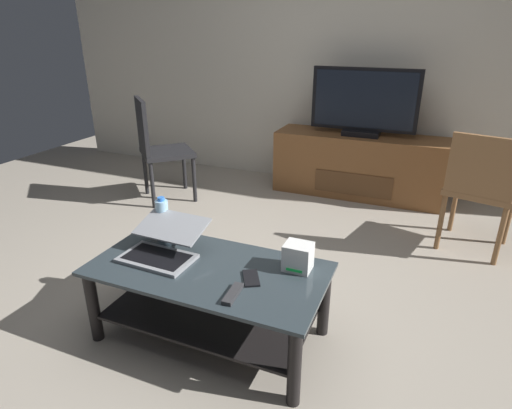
{
  "coord_description": "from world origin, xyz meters",
  "views": [
    {
      "loc": [
        0.84,
        -1.9,
        1.5
      ],
      "look_at": [
        -0.03,
        0.16,
        0.56
      ],
      "focal_mm": 29.7,
      "sensor_mm": 36.0,
      "label": 1
    }
  ],
  "objects_px": {
    "dining_chair": "(481,186)",
    "laptop": "(163,245)",
    "coffee_table": "(209,290)",
    "media_cabinet": "(358,165)",
    "router_box": "(298,257)",
    "side_chair": "(157,145)",
    "water_bottle_near": "(163,218)",
    "cell_phone": "(251,278)",
    "television": "(364,104)",
    "tv_remote": "(233,294)"
  },
  "relations": [
    {
      "from": "side_chair",
      "to": "media_cabinet",
      "type": "bearing_deg",
      "value": 26.55
    },
    {
      "from": "water_bottle_near",
      "to": "television",
      "type": "bearing_deg",
      "value": 71.38
    },
    {
      "from": "coffee_table",
      "to": "laptop",
      "type": "height_order",
      "value": "laptop"
    },
    {
      "from": "television",
      "to": "tv_remote",
      "type": "distance_m",
      "value": 2.56
    },
    {
      "from": "dining_chair",
      "to": "laptop",
      "type": "relative_size",
      "value": 2.3
    },
    {
      "from": "tv_remote",
      "to": "coffee_table",
      "type": "bearing_deg",
      "value": 138.73
    },
    {
      "from": "dining_chair",
      "to": "side_chair",
      "type": "bearing_deg",
      "value": -179.67
    },
    {
      "from": "router_box",
      "to": "tv_remote",
      "type": "height_order",
      "value": "router_box"
    },
    {
      "from": "router_box",
      "to": "water_bottle_near",
      "type": "bearing_deg",
      "value": 175.94
    },
    {
      "from": "tv_remote",
      "to": "dining_chair",
      "type": "bearing_deg",
      "value": 54.46
    },
    {
      "from": "coffee_table",
      "to": "television",
      "type": "bearing_deg",
      "value": 82.24
    },
    {
      "from": "coffee_table",
      "to": "dining_chair",
      "type": "distance_m",
      "value": 2.02
    },
    {
      "from": "side_chair",
      "to": "router_box",
      "type": "height_order",
      "value": "side_chair"
    },
    {
      "from": "coffee_table",
      "to": "laptop",
      "type": "distance_m",
      "value": 0.33
    },
    {
      "from": "dining_chair",
      "to": "laptop",
      "type": "distance_m",
      "value": 2.18
    },
    {
      "from": "coffee_table",
      "to": "laptop",
      "type": "xyz_separation_m",
      "value": [
        -0.27,
        0.02,
        0.19
      ]
    },
    {
      "from": "coffee_table",
      "to": "side_chair",
      "type": "distance_m",
      "value": 2.06
    },
    {
      "from": "television",
      "to": "side_chair",
      "type": "height_order",
      "value": "television"
    },
    {
      "from": "water_bottle_near",
      "to": "coffee_table",
      "type": "bearing_deg",
      "value": -28.25
    },
    {
      "from": "coffee_table",
      "to": "cell_phone",
      "type": "distance_m",
      "value": 0.27
    },
    {
      "from": "media_cabinet",
      "to": "router_box",
      "type": "bearing_deg",
      "value": -87.65
    },
    {
      "from": "router_box",
      "to": "water_bottle_near",
      "type": "distance_m",
      "value": 0.81
    },
    {
      "from": "television",
      "to": "media_cabinet",
      "type": "bearing_deg",
      "value": 90.0
    },
    {
      "from": "dining_chair",
      "to": "laptop",
      "type": "bearing_deg",
      "value": -135.58
    },
    {
      "from": "coffee_table",
      "to": "tv_remote",
      "type": "xyz_separation_m",
      "value": [
        0.22,
        -0.17,
        0.14
      ]
    },
    {
      "from": "coffee_table",
      "to": "router_box",
      "type": "bearing_deg",
      "value": 20.92
    },
    {
      "from": "dining_chair",
      "to": "cell_phone",
      "type": "distance_m",
      "value": 1.88
    },
    {
      "from": "television",
      "to": "laptop",
      "type": "bearing_deg",
      "value": -104.26
    },
    {
      "from": "cell_phone",
      "to": "tv_remote",
      "type": "bearing_deg",
      "value": -126.83
    },
    {
      "from": "side_chair",
      "to": "tv_remote",
      "type": "relative_size",
      "value": 5.87
    },
    {
      "from": "television",
      "to": "cell_phone",
      "type": "xyz_separation_m",
      "value": [
        -0.08,
        -2.36,
        -0.45
      ]
    },
    {
      "from": "media_cabinet",
      "to": "tv_remote",
      "type": "distance_m",
      "value": 2.54
    },
    {
      "from": "side_chair",
      "to": "cell_phone",
      "type": "distance_m",
      "value": 2.22
    },
    {
      "from": "dining_chair",
      "to": "tv_remote",
      "type": "bearing_deg",
      "value": -121.9
    },
    {
      "from": "laptop",
      "to": "router_box",
      "type": "bearing_deg",
      "value": 11.14
    },
    {
      "from": "coffee_table",
      "to": "laptop",
      "type": "relative_size",
      "value": 3.09
    },
    {
      "from": "television",
      "to": "coffee_table",
      "type": "bearing_deg",
      "value": -97.76
    },
    {
      "from": "dining_chair",
      "to": "cell_phone",
      "type": "height_order",
      "value": "dining_chair"
    },
    {
      "from": "side_chair",
      "to": "water_bottle_near",
      "type": "bearing_deg",
      "value": -53.97
    },
    {
      "from": "media_cabinet",
      "to": "water_bottle_near",
      "type": "height_order",
      "value": "water_bottle_near"
    },
    {
      "from": "laptop",
      "to": "coffee_table",
      "type": "bearing_deg",
      "value": -4.79
    },
    {
      "from": "media_cabinet",
      "to": "side_chair",
      "type": "height_order",
      "value": "side_chair"
    },
    {
      "from": "laptop",
      "to": "cell_phone",
      "type": "bearing_deg",
      "value": -4.02
    },
    {
      "from": "coffee_table",
      "to": "tv_remote",
      "type": "bearing_deg",
      "value": -37.63
    },
    {
      "from": "coffee_table",
      "to": "cell_phone",
      "type": "bearing_deg",
      "value": -3.14
    },
    {
      "from": "water_bottle_near",
      "to": "cell_phone",
      "type": "relative_size",
      "value": 1.65
    },
    {
      "from": "router_box",
      "to": "water_bottle_near",
      "type": "xyz_separation_m",
      "value": [
        -0.81,
        0.06,
        0.04
      ]
    },
    {
      "from": "media_cabinet",
      "to": "laptop",
      "type": "relative_size",
      "value": 4.17
    },
    {
      "from": "media_cabinet",
      "to": "tv_remote",
      "type": "xyz_separation_m",
      "value": [
        -0.1,
        -2.54,
        0.13
      ]
    },
    {
      "from": "router_box",
      "to": "cell_phone",
      "type": "bearing_deg",
      "value": -135.55
    }
  ]
}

